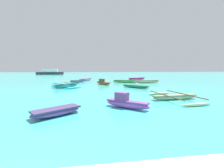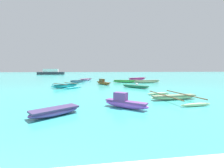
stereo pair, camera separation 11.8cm
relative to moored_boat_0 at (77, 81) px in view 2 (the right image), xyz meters
name	(u,v)px [view 2 (the right image)]	position (x,y,z in m)	size (l,w,h in m)	color
moored_boat_0	(77,81)	(0.00, 0.00, 0.00)	(2.34, 1.45, 0.38)	slate
moored_boat_1	(135,86)	(7.14, -7.96, -0.04)	(2.71, 2.87, 0.30)	#258C5F
moored_boat_2	(174,97)	(7.86, -14.71, -0.04)	(3.47, 4.33, 0.37)	#B0D299
moored_boat_3	(103,83)	(3.81, -3.71, 0.06)	(1.86, 2.99, 0.77)	#8F581C
moored_boat_4	(86,80)	(1.17, 3.59, 0.01)	(2.46, 2.84, 0.41)	#D082C3
moored_boat_5	(125,103)	(4.02, -16.46, 0.08)	(2.25, 1.99, 0.82)	#AF55D7
moored_boat_6	(147,81)	(10.64, -2.31, 0.04)	(4.15, 0.82, 0.45)	beige
moored_boat_7	(55,111)	(0.61, -17.35, -0.02)	(2.26, 1.93, 0.34)	#5F4696
moored_boat_8	(126,81)	(7.63, -1.11, 0.02)	(4.19, 1.65, 0.41)	#49C24D
moored_boat_9	(137,79)	(10.97, 3.73, 0.06)	(3.88, 2.17, 0.49)	#E92E84
moored_boat_10	(66,86)	(-0.69, -6.69, 0.02)	(3.65, 3.74, 0.49)	#23B2C0
mooring_buoy_1	(137,84)	(7.97, -5.80, -0.04)	(0.35, 0.35, 0.35)	white
distant_ferry	(51,72)	(-14.24, 39.81, 0.72)	(10.39, 2.28, 2.28)	#2D333D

